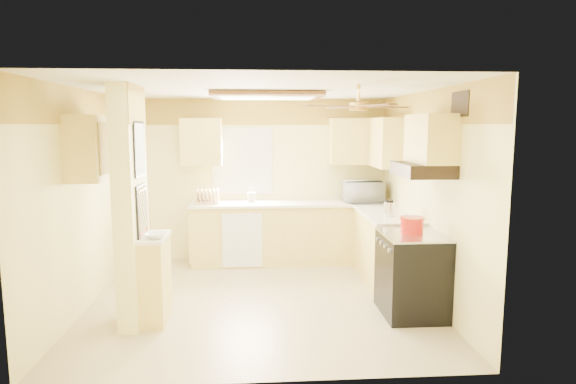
{
  "coord_description": "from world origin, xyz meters",
  "views": [
    {
      "loc": [
        -0.05,
        -5.59,
        2.08
      ],
      "look_at": [
        0.36,
        0.35,
        1.27
      ],
      "focal_mm": 30.0,
      "sensor_mm": 36.0,
      "label": 1
    }
  ],
  "objects": [
    {
      "name": "ceiling",
      "position": [
        0.0,
        0.0,
        2.5
      ],
      "size": [
        4.0,
        4.0,
        0.0
      ],
      "primitive_type": "plane",
      "rotation": [
        3.14,
        0.0,
        0.0
      ],
      "color": "white",
      "rests_on": "wall_back"
    },
    {
      "name": "wall_front",
      "position": [
        0.0,
        -1.9,
        1.25
      ],
      "size": [
        4.0,
        0.0,
        4.0
      ],
      "primitive_type": "plane",
      "rotation": [
        -1.57,
        0.0,
        0.0
      ],
      "color": "#FEF09B",
      "rests_on": "floor"
    },
    {
      "name": "utensil_crock",
      "position": [
        -0.12,
        1.65,
        1.01
      ],
      "size": [
        0.11,
        0.11,
        0.22
      ],
      "color": "white",
      "rests_on": "countertop_back"
    },
    {
      "name": "wall_back",
      "position": [
        0.0,
        1.9,
        1.25
      ],
      "size": [
        4.0,
        0.0,
        4.0
      ],
      "primitive_type": "plane",
      "rotation": [
        1.57,
        0.0,
        0.0
      ],
      "color": "#FEF09B",
      "rests_on": "floor"
    },
    {
      "name": "poster_menu",
      "position": [
        -1.24,
        -0.55,
        1.85
      ],
      "size": [
        0.02,
        0.42,
        0.57
      ],
      "color": "black",
      "rests_on": "partition_column"
    },
    {
      "name": "microwave",
      "position": [
        1.59,
        1.56,
        1.1
      ],
      "size": [
        0.6,
        0.42,
        0.32
      ],
      "primitive_type": "imported",
      "rotation": [
        0.0,
        0.0,
        3.2
      ],
      "color": "white",
      "rests_on": "countertop_back"
    },
    {
      "name": "dutch_oven",
      "position": [
        1.67,
        -0.51,
        1.01
      ],
      "size": [
        0.27,
        0.27,
        0.18
      ],
      "color": "red",
      "rests_on": "stove"
    },
    {
      "name": "partition_ledge",
      "position": [
        -1.13,
        -0.55,
        0.45
      ],
      "size": [
        0.25,
        0.55,
        0.9
      ],
      "primitive_type": "cube",
      "color": "#DDCF6D",
      "rests_on": "floor"
    },
    {
      "name": "poster_nashville",
      "position": [
        -1.24,
        -0.55,
        1.2
      ],
      "size": [
        0.02,
        0.42,
        0.57
      ],
      "color": "black",
      "rests_on": "partition_column"
    },
    {
      "name": "stove",
      "position": [
        1.67,
        -0.55,
        0.46
      ],
      "size": [
        0.68,
        0.77,
        0.92
      ],
      "color": "black",
      "rests_on": "floor"
    },
    {
      "name": "countertop_right",
      "position": [
        1.69,
        0.6,
        0.92
      ],
      "size": [
        0.64,
        1.44,
        0.04
      ],
      "primitive_type": "cube",
      "color": "white",
      "rests_on": "lower_cabinets_right"
    },
    {
      "name": "ceiling_fan",
      "position": [
        1.0,
        -0.7,
        2.29
      ],
      "size": [
        1.15,
        1.15,
        0.26
      ],
      "color": "gold",
      "rests_on": "ceiling"
    },
    {
      "name": "range_hood",
      "position": [
        1.74,
        -0.55,
        1.62
      ],
      "size": [
        0.5,
        0.76,
        0.14
      ],
      "primitive_type": "cube",
      "color": "black",
      "rests_on": "upper_cab_over_stove"
    },
    {
      "name": "ceiling_light_panel",
      "position": [
        0.1,
        0.5,
        2.46
      ],
      "size": [
        1.35,
        0.95,
        0.06
      ],
      "color": "brown",
      "rests_on": "ceiling"
    },
    {
      "name": "vent_grate",
      "position": [
        1.98,
        -0.9,
        2.3
      ],
      "size": [
        0.02,
        0.4,
        0.25
      ],
      "primitive_type": "cube",
      "color": "black",
      "rests_on": "wall_right"
    },
    {
      "name": "wallpaper_border",
      "position": [
        0.0,
        1.88,
        2.3
      ],
      "size": [
        4.0,
        0.02,
        0.4
      ],
      "primitive_type": "cube",
      "color": "#FFDD4B",
      "rests_on": "wall_back"
    },
    {
      "name": "partition_column",
      "position": [
        -1.35,
        -0.55,
        1.25
      ],
      "size": [
        0.2,
        0.7,
        2.5
      ],
      "primitive_type": "cube",
      "color": "#FEF09B",
      "rests_on": "floor"
    },
    {
      "name": "dishwasher_panel",
      "position": [
        -0.25,
        1.29,
        0.43
      ],
      "size": [
        0.58,
        0.02,
        0.8
      ],
      "primitive_type": "cube",
      "color": "white",
      "rests_on": "lower_cabinets_back"
    },
    {
      "name": "upper_cab_over_stove",
      "position": [
        1.82,
        -0.55,
        1.95
      ],
      "size": [
        0.35,
        0.76,
        0.52
      ],
      "primitive_type": "cube",
      "color": "#DDCF6D",
      "rests_on": "wall_right"
    },
    {
      "name": "upper_cab_left_wall",
      "position": [
        -1.82,
        -0.25,
        1.85
      ],
      "size": [
        0.35,
        0.75,
        0.7
      ],
      "primitive_type": "cube",
      "color": "#DDCF6D",
      "rests_on": "wall_left"
    },
    {
      "name": "floor",
      "position": [
        0.0,
        0.0,
        0.0
      ],
      "size": [
        4.0,
        4.0,
        0.0
      ],
      "primitive_type": "plane",
      "color": "tan",
      "rests_on": "ground"
    },
    {
      "name": "upper_cab_back_left",
      "position": [
        -0.85,
        1.72,
        1.85
      ],
      "size": [
        0.6,
        0.35,
        0.7
      ],
      "primitive_type": "cube",
      "color": "#DDCF6D",
      "rests_on": "wall_back"
    },
    {
      "name": "kettle",
      "position": [
        1.65,
        0.32,
        1.04
      ],
      "size": [
        0.14,
        0.14,
        0.22
      ],
      "color": "silver",
      "rests_on": "countertop_right"
    },
    {
      "name": "wall_left",
      "position": [
        -2.0,
        0.0,
        1.25
      ],
      "size": [
        0.0,
        3.8,
        3.8
      ],
      "primitive_type": "plane",
      "rotation": [
        1.57,
        0.0,
        1.57
      ],
      "color": "#FEF09B",
      "rests_on": "floor"
    },
    {
      "name": "countertop_back",
      "position": [
        0.5,
        1.59,
        0.92
      ],
      "size": [
        3.04,
        0.64,
        0.04
      ],
      "primitive_type": "cube",
      "color": "white",
      "rests_on": "lower_cabinets_back"
    },
    {
      "name": "ledge_top",
      "position": [
        -1.13,
        -0.55,
        0.92
      ],
      "size": [
        0.28,
        0.58,
        0.04
      ],
      "primitive_type": "cube",
      "color": "white",
      "rests_on": "partition_ledge"
    },
    {
      "name": "dish_rack",
      "position": [
        -0.77,
        1.58,
        1.01
      ],
      "size": [
        0.38,
        0.3,
        0.2
      ],
      "color": "#DCB47F",
      "rests_on": "countertop_back"
    },
    {
      "name": "lower_cabinets_back",
      "position": [
        0.5,
        1.6,
        0.45
      ],
      "size": [
        3.0,
        0.6,
        0.9
      ],
      "primitive_type": "cube",
      "color": "#DDCF6D",
      "rests_on": "floor"
    },
    {
      "name": "wall_right",
      "position": [
        2.0,
        0.0,
        1.25
      ],
      "size": [
        0.0,
        3.8,
        3.8
      ],
      "primitive_type": "plane",
      "rotation": [
        1.57,
        0.0,
        -1.57
      ],
      "color": "#FEF09B",
      "rests_on": "floor"
    },
    {
      "name": "window",
      "position": [
        -0.25,
        1.89,
        1.55
      ],
      "size": [
        0.92,
        0.02,
        1.02
      ],
      "color": "white",
      "rests_on": "wall_back"
    },
    {
      "name": "upper_cab_right",
      "position": [
        1.82,
        1.25,
        1.85
      ],
      "size": [
        0.35,
        1.0,
        0.7
      ],
      "primitive_type": "cube",
      "color": "#DDCF6D",
      "rests_on": "wall_right"
    },
    {
      "name": "lower_cabinets_right",
      "position": [
        1.7,
        0.6,
        0.45
      ],
      "size": [
        0.6,
        1.4,
        0.9
      ],
      "primitive_type": "cube",
      "color": "#DDCF6D",
      "rests_on": "floor"
    },
    {
      "name": "upper_cab_back_right",
      "position": [
        1.55,
        1.72,
        1.85
      ],
      "size": [
        0.9,
        0.35,
        0.7
      ],
      "primitive_type": "cube",
      "color": "#DDCF6D",
      "rests_on": "wall_back"
    },
    {
      "name": "bowl",
      "position": [
        -1.08,
        -0.68,
        0.97
      ],
      "size": [
        0.23,
        0.23,
        0.05
      ],
      "primitive_type": "imported",
      "rotation": [
        0.0,
        0.0,
        -0.05
      ],
      "color": "white",
      "rests_on": "ledge_top"
    }
  ]
}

